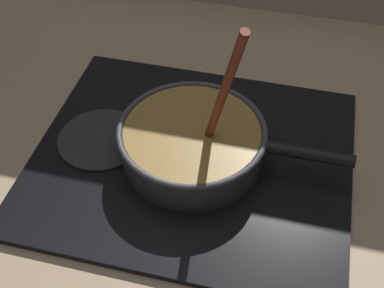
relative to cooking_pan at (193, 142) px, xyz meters
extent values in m
cube|color=#9E8466|center=(-0.07, -0.25, -0.07)|extent=(2.40, 1.60, 0.04)
cube|color=black|center=(0.00, 0.00, -0.04)|extent=(0.56, 0.48, 0.01)
torus|color=#592D0C|center=(0.00, 0.00, -0.03)|extent=(0.18, 0.18, 0.01)
cylinder|color=#262628|center=(-0.17, 0.00, -0.04)|extent=(0.16, 0.16, 0.01)
cylinder|color=#38383D|center=(0.00, 0.00, -0.01)|extent=(0.25, 0.25, 0.07)
cylinder|color=olive|center=(0.00, 0.00, 0.00)|extent=(0.23, 0.23, 0.06)
torus|color=#38383D|center=(0.00, 0.00, 0.03)|extent=(0.26, 0.26, 0.01)
cylinder|color=black|center=(0.20, 0.00, 0.02)|extent=(0.15, 0.02, 0.02)
cylinder|color=#E5CC7A|center=(-0.04, 0.05, 0.02)|extent=(0.03, 0.03, 0.01)
cylinder|color=#EDD88C|center=(-0.03, 0.01, 0.02)|extent=(0.03, 0.03, 0.01)
cylinder|color=#E5CC7A|center=(0.07, -0.06, 0.02)|extent=(0.03, 0.03, 0.01)
cylinder|color=#E5CC7A|center=(-0.01, -0.05, 0.02)|extent=(0.03, 0.03, 0.01)
cylinder|color=maroon|center=(0.05, -0.03, 0.14)|extent=(0.07, 0.07, 0.26)
cube|color=brown|center=(0.02, 0.00, 0.01)|extent=(0.05, 0.05, 0.01)
camera|label=1|loc=(0.14, -0.59, 0.63)|focal=47.38mm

